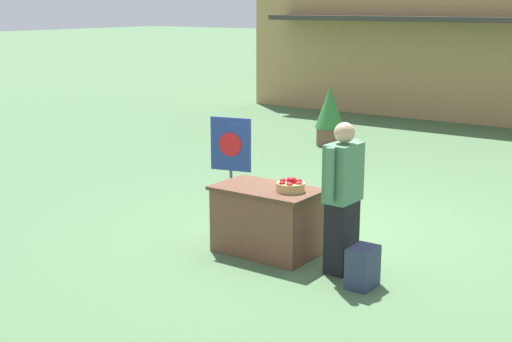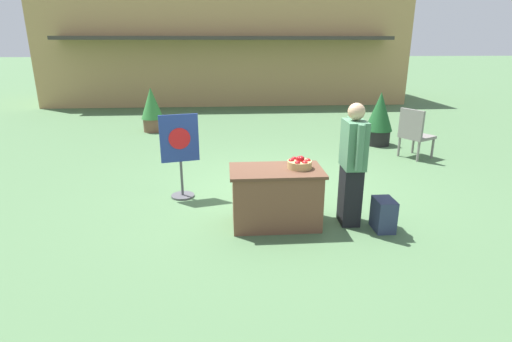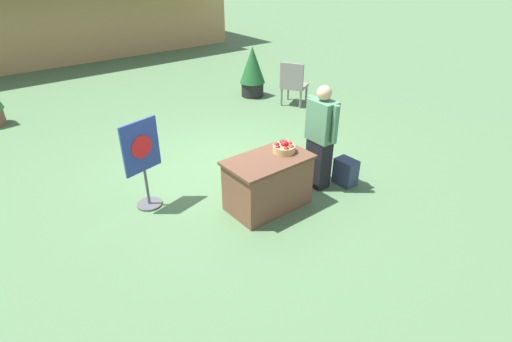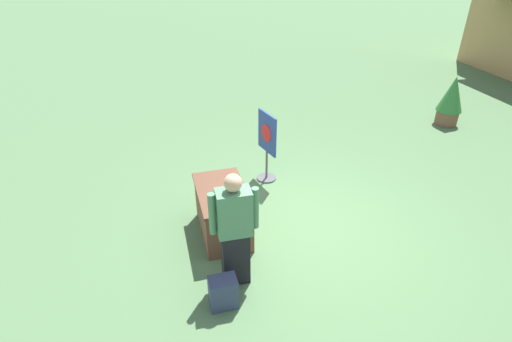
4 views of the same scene
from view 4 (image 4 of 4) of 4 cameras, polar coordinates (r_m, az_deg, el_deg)
name	(u,v)px [view 4 (image 4 of 4)]	position (r m, az deg, el deg)	size (l,w,h in m)	color
ground_plane	(301,224)	(6.41, 6.44, -7.51)	(120.00, 120.00, 0.00)	#4C7047
display_table	(223,212)	(5.99, -4.75, -5.86)	(1.20, 0.71, 0.77)	brown
apple_basket	(227,198)	(5.49, -4.11, -3.89)	(0.32, 0.32, 0.16)	tan
person_visitor	(235,230)	(4.95, -3.08, -8.44)	(0.27, 0.61, 1.61)	black
backpack	(223,292)	(5.06, -4.69, -16.89)	(0.24, 0.34, 0.42)	#2D3856
poster_board	(267,145)	(7.15, 1.57, 3.78)	(0.57, 0.36, 1.31)	#4C4C51
potted_plant_far_right	(451,100)	(10.54, 26.11, 9.15)	(0.58, 0.58, 1.18)	brown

